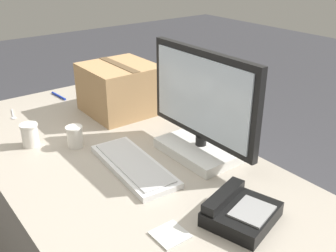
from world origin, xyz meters
name	(u,v)px	position (x,y,z in m)	size (l,w,h in m)	color
office_desk	(119,228)	(0.00, 0.00, 0.38)	(1.80, 0.90, 0.75)	#A89E8E
monitor	(202,114)	(0.21, 0.28, 0.93)	(0.56, 0.24, 0.43)	white
keyboard	(133,165)	(0.14, 0.00, 0.77)	(0.45, 0.20, 0.03)	silver
desk_phone	(240,212)	(0.60, 0.09, 0.78)	(0.23, 0.25, 0.08)	black
paper_cup_left	(30,135)	(-0.28, -0.24, 0.80)	(0.07, 0.07, 0.10)	white
paper_cup_right	(75,137)	(-0.16, -0.10, 0.80)	(0.07, 0.07, 0.09)	white
spoon	(13,116)	(-0.64, -0.20, 0.76)	(0.14, 0.05, 0.00)	silver
cardboard_box	(120,88)	(-0.38, 0.26, 0.87)	(0.34, 0.33, 0.25)	tan
pen_marker	(59,96)	(-0.77, 0.09, 0.76)	(0.15, 0.02, 0.01)	#1933B2
sticky_note_pad	(170,235)	(0.53, -0.12, 0.76)	(0.10, 0.10, 0.01)	silver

